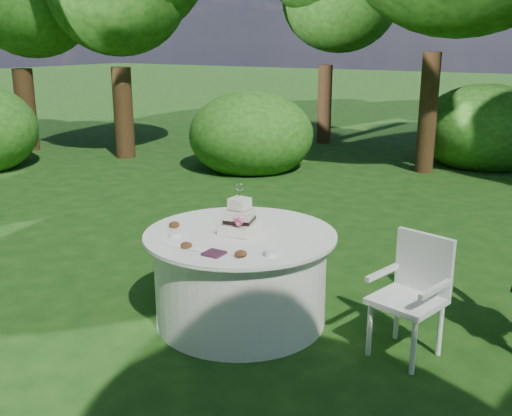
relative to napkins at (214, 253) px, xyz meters
The scene contains 8 objects.
ground 0.95m from the napkins, 102.32° to the left, with size 80.00×80.00×0.00m, color #12350E.
napkins is the anchor object (origin of this frame).
feather_plume 0.29m from the napkins, behind, with size 0.48×0.07×0.01m, color white.
table 0.66m from the napkins, 102.32° to the left, with size 1.56×1.56×0.77m.
cake 0.53m from the napkins, 101.88° to the left, with size 0.29×0.29×0.41m.
chair 1.49m from the napkins, 30.91° to the left, with size 0.56×0.55×0.91m.
votives 0.47m from the napkins, 111.23° to the left, with size 0.96×0.91×0.04m.
petal_cups 0.28m from the napkins, 149.75° to the left, with size 0.94×0.45×0.05m.
Camera 1 is at (2.51, -3.84, 2.28)m, focal length 42.00 mm.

